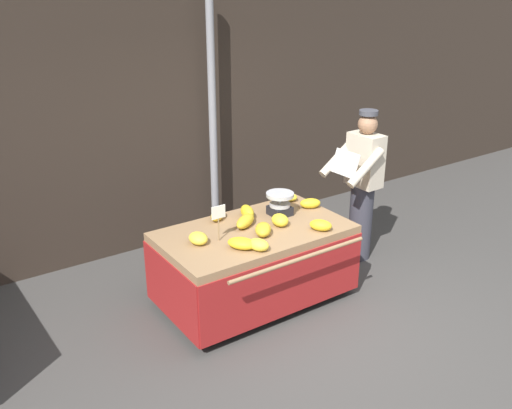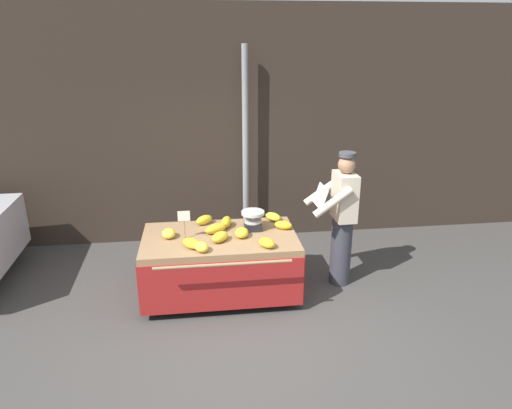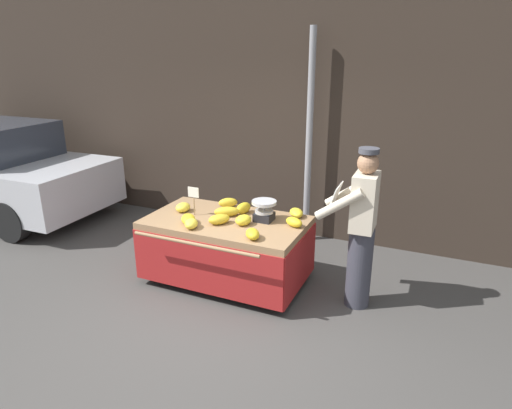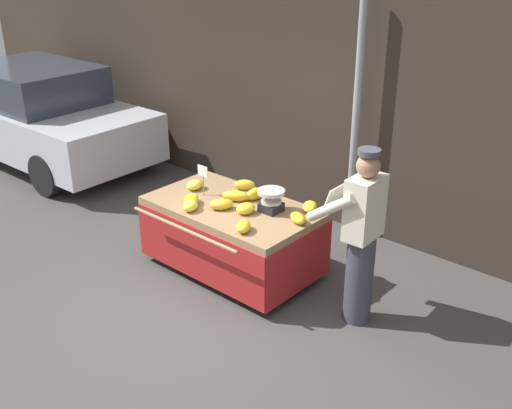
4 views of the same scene
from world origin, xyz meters
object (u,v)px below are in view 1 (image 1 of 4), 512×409
weighing_scale (280,204)px  banana_bunch_9 (198,238)px  banana_bunch_4 (245,221)px  banana_bunch_2 (258,245)px  banana_bunch_6 (310,203)px  street_pole (213,121)px  banana_cart (254,249)px  banana_bunch_1 (247,212)px  banana_bunch_7 (321,225)px  banana_bunch_10 (242,243)px  banana_bunch_8 (218,215)px  price_sign (218,215)px  banana_bunch_3 (263,229)px  vendor_person (362,186)px  banana_bunch_5 (287,197)px  banana_bunch_0 (280,220)px

weighing_scale → banana_bunch_9: bearing=-173.2°
weighing_scale → banana_bunch_4: size_ratio=0.94×
banana_bunch_2 → banana_bunch_6: size_ratio=0.92×
street_pole → banana_cart: (-0.47, -1.55, -0.88)m
banana_bunch_1 → banana_bunch_7: size_ratio=1.06×
banana_bunch_4 → banana_bunch_6: (0.82, 0.01, -0.01)m
street_pole → banana_bunch_10: 2.09m
banana_bunch_2 → banana_bunch_8: banana_bunch_8 is taller
banana_bunch_1 → price_sign: bearing=-150.0°
banana_bunch_2 → banana_bunch_9: banana_bunch_9 is taller
price_sign → banana_bunch_3: 0.46m
banana_bunch_7 → vendor_person: size_ratio=0.13×
street_pole → banana_bunch_1: bearing=-106.4°
banana_bunch_3 → banana_bunch_8: banana_bunch_8 is taller
price_sign → banana_bunch_8: bearing=60.5°
banana_bunch_5 → banana_bunch_9: banana_bunch_9 is taller
banana_bunch_6 → banana_bunch_8: 0.99m
banana_bunch_6 → banana_bunch_10: size_ratio=0.82×
banana_bunch_1 → vendor_person: (1.41, -0.17, 0.03)m
price_sign → banana_bunch_9: size_ratio=1.67×
banana_bunch_2 → banana_cart: bearing=60.4°
street_pole → banana_bunch_5: size_ratio=12.41×
vendor_person → banana_bunch_2: bearing=-164.3°
street_pole → vendor_person: street_pole is taller
banana_bunch_7 → banana_bunch_8: (-0.68, 0.76, 0.01)m
banana_cart → banana_bunch_4: (-0.04, 0.10, 0.27)m
banana_bunch_5 → vendor_person: bearing=-21.4°
banana_cart → banana_bunch_8: (-0.17, 0.39, 0.27)m
price_sign → banana_bunch_7: bearing=-21.2°
banana_bunch_0 → vendor_person: vendor_person is taller
banana_cart → banana_bunch_5: (0.70, 0.42, 0.26)m
banana_bunch_2 → vendor_person: vendor_person is taller
price_sign → banana_bunch_1: price_sign is taller
street_pole → price_sign: (-0.88, -1.57, -0.43)m
banana_bunch_1 → banana_bunch_4: bearing=-128.4°
banana_bunch_9 → weighing_scale: bearing=6.8°
weighing_scale → banana_bunch_6: (0.37, -0.03, -0.07)m
banana_bunch_2 → banana_bunch_5: (0.92, 0.80, -0.01)m
banana_bunch_8 → vendor_person: 1.70m
banana_cart → banana_bunch_1: (0.10, 0.27, 0.27)m
banana_bunch_1 → banana_bunch_9: (-0.69, -0.24, -0.01)m
banana_bunch_9 → banana_cart: bearing=-2.8°
banana_bunch_6 → banana_bunch_2: bearing=-153.5°
banana_bunch_6 → banana_bunch_7: banana_bunch_7 is taller
price_sign → banana_bunch_0: 0.69m
price_sign → banana_bunch_10: 0.33m
banana_bunch_2 → banana_bunch_4: banana_bunch_4 is taller
street_pole → banana_bunch_8: size_ratio=12.46×
street_pole → banana_bunch_8: bearing=-119.1°
banana_bunch_2 → vendor_person: bearing=15.7°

